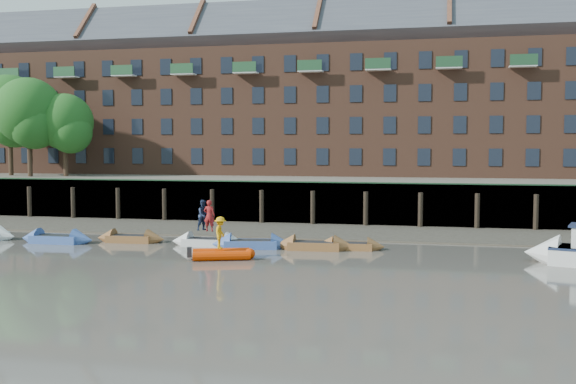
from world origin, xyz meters
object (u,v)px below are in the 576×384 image
(rowboat_3, at_px, (208,242))
(person_rower_a, at_px, (209,216))
(rowboat_1, at_px, (57,239))
(person_rower_b, at_px, (204,215))
(rowboat_6, at_px, (350,246))
(rowboat_5, at_px, (314,246))
(rib_tender, at_px, (224,254))
(person_rib_crew, at_px, (220,233))
(rowboat_2, at_px, (131,239))
(rowboat_4, at_px, (251,244))

(rowboat_3, relative_size, person_rower_a, 2.46)
(rowboat_1, bearing_deg, person_rower_a, 4.05)
(rowboat_1, bearing_deg, person_rower_b, 5.98)
(rowboat_1, xyz_separation_m, rowboat_6, (18.13, 1.31, -0.04))
(rowboat_5, height_order, person_rower_b, person_rower_b)
(rib_tender, height_order, person_rower_b, person_rower_b)
(person_rower_b, bearing_deg, rowboat_6, -51.04)
(rowboat_3, height_order, person_rib_crew, person_rib_crew)
(rowboat_3, height_order, rib_tender, rowboat_3)
(rowboat_3, bearing_deg, person_rower_a, -29.53)
(rowboat_1, relative_size, person_rower_a, 2.55)
(rowboat_2, distance_m, rowboat_4, 8.07)
(rowboat_1, height_order, person_rower_a, person_rower_a)
(person_rower_b, bearing_deg, person_rower_a, -85.11)
(person_rower_b, bearing_deg, rowboat_1, 133.32)
(rowboat_6, distance_m, person_rower_a, 8.58)
(rowboat_1, xyz_separation_m, rowboat_4, (12.36, 0.59, -0.00))
(rib_tender, relative_size, person_rower_a, 1.81)
(rowboat_1, relative_size, rowboat_6, 1.18)
(rib_tender, relative_size, person_rib_crew, 1.99)
(rowboat_4, bearing_deg, rib_tender, -106.62)
(rowboat_4, relative_size, person_rower_b, 2.66)
(rowboat_6, bearing_deg, person_rib_crew, -147.47)
(rowboat_1, height_order, person_rower_b, person_rower_b)
(rowboat_2, distance_m, person_rower_b, 5.21)
(rowboat_2, xyz_separation_m, person_rib_crew, (7.41, -4.56, 1.17))
(person_rower_a, xyz_separation_m, person_rower_b, (-0.45, 0.28, -0.01))
(rowboat_6, bearing_deg, rowboat_5, -169.36)
(rowboat_4, bearing_deg, rowboat_5, -6.86)
(rowboat_3, height_order, person_rower_a, person_rower_a)
(rowboat_2, xyz_separation_m, rib_tender, (7.61, -4.60, 0.02))
(rowboat_4, xyz_separation_m, person_rower_a, (-2.64, 0.15, 1.61))
(rowboat_6, relative_size, person_rib_crew, 2.37)
(rowboat_2, distance_m, rowboat_3, 5.31)
(rowboat_3, relative_size, person_rower_b, 2.49)
(rowboat_6, height_order, person_rower_b, person_rower_b)
(rowboat_3, relative_size, rowboat_5, 0.98)
(rowboat_2, relative_size, person_rib_crew, 2.61)
(rowboat_1, relative_size, person_rower_b, 2.58)
(rowboat_2, distance_m, rowboat_6, 13.80)
(rib_tender, height_order, person_rower_a, person_rower_a)
(rowboat_2, xyz_separation_m, rowboat_6, (13.80, 0.01, -0.02))
(rowboat_1, relative_size, rib_tender, 1.41)
(rowboat_2, relative_size, rib_tender, 1.31)
(rowboat_3, xyz_separation_m, rowboat_6, (8.51, 0.51, -0.03))
(rowboat_5, xyz_separation_m, rowboat_6, (2.02, 0.49, -0.03))
(person_rower_b, bearing_deg, rowboat_2, 123.76)
(rowboat_2, xyz_separation_m, rowboat_5, (11.78, -0.48, 0.01))
(rowboat_3, distance_m, rib_tender, 4.71)
(rowboat_4, distance_m, person_rower_b, 3.50)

